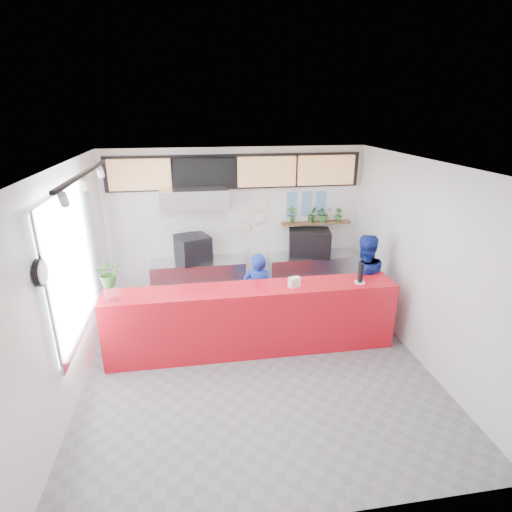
# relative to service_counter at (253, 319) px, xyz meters

# --- Properties ---
(floor) EXTENTS (5.00, 5.00, 0.00)m
(floor) POSITION_rel_service_counter_xyz_m (0.00, -0.40, -0.55)
(floor) COLOR slate
(floor) RESTS_ON ground
(ceiling) EXTENTS (5.00, 5.00, 0.00)m
(ceiling) POSITION_rel_service_counter_xyz_m (0.00, -0.40, 2.45)
(ceiling) COLOR silver
(wall_back) EXTENTS (5.00, 0.00, 5.00)m
(wall_back) POSITION_rel_service_counter_xyz_m (0.00, 2.10, 0.95)
(wall_back) COLOR white
(wall_back) RESTS_ON ground
(wall_left) EXTENTS (0.00, 5.00, 5.00)m
(wall_left) POSITION_rel_service_counter_xyz_m (-2.50, -0.40, 0.95)
(wall_left) COLOR white
(wall_left) RESTS_ON ground
(wall_right) EXTENTS (0.00, 5.00, 5.00)m
(wall_right) POSITION_rel_service_counter_xyz_m (2.50, -0.40, 0.95)
(wall_right) COLOR white
(wall_right) RESTS_ON ground
(service_counter) EXTENTS (4.50, 0.60, 1.10)m
(service_counter) POSITION_rel_service_counter_xyz_m (0.00, 0.00, 0.00)
(service_counter) COLOR red
(service_counter) RESTS_ON ground
(cream_band) EXTENTS (5.00, 0.02, 0.80)m
(cream_band) POSITION_rel_service_counter_xyz_m (0.00, 2.09, 2.05)
(cream_band) COLOR beige
(cream_band) RESTS_ON wall_back
(prep_bench) EXTENTS (1.80, 0.60, 0.90)m
(prep_bench) POSITION_rel_service_counter_xyz_m (-0.80, 1.80, -0.10)
(prep_bench) COLOR #B2B5BA
(prep_bench) RESTS_ON ground
(panini_oven) EXTENTS (0.74, 0.74, 0.51)m
(panini_oven) POSITION_rel_service_counter_xyz_m (-0.88, 1.80, 0.61)
(panini_oven) COLOR black
(panini_oven) RESTS_ON prep_bench
(extraction_hood) EXTENTS (1.20, 0.70, 0.35)m
(extraction_hood) POSITION_rel_service_counter_xyz_m (-0.80, 1.75, 1.60)
(extraction_hood) COLOR #B2B5BA
(extraction_hood) RESTS_ON ceiling
(hood_lip) EXTENTS (1.20, 0.69, 0.31)m
(hood_lip) POSITION_rel_service_counter_xyz_m (-0.80, 1.75, 1.40)
(hood_lip) COLOR #B2B5BA
(hood_lip) RESTS_ON ceiling
(right_bench) EXTENTS (1.80, 0.60, 0.90)m
(right_bench) POSITION_rel_service_counter_xyz_m (1.50, 1.80, -0.10)
(right_bench) COLOR #B2B5BA
(right_bench) RESTS_ON ground
(espresso_machine) EXTENTS (0.90, 0.72, 0.51)m
(espresso_machine) POSITION_rel_service_counter_xyz_m (1.41, 1.80, 0.61)
(espresso_machine) COLOR black
(espresso_machine) RESTS_ON right_bench
(espresso_tray) EXTENTS (0.64, 0.46, 0.06)m
(espresso_tray) POSITION_rel_service_counter_xyz_m (1.41, 1.80, 0.83)
(espresso_tray) COLOR #ADB0B5
(espresso_tray) RESTS_ON espresso_machine
(herb_shelf) EXTENTS (1.40, 0.18, 0.04)m
(herb_shelf) POSITION_rel_service_counter_xyz_m (1.60, 2.00, 0.95)
(herb_shelf) COLOR brown
(herb_shelf) RESTS_ON wall_back
(menu_board_far_left) EXTENTS (1.10, 0.10, 0.55)m
(menu_board_far_left) POSITION_rel_service_counter_xyz_m (-1.75, 1.98, 2.00)
(menu_board_far_left) COLOR tan
(menu_board_far_left) RESTS_ON wall_back
(menu_board_mid_left) EXTENTS (1.10, 0.10, 0.55)m
(menu_board_mid_left) POSITION_rel_service_counter_xyz_m (-0.59, 1.98, 2.00)
(menu_board_mid_left) COLOR black
(menu_board_mid_left) RESTS_ON wall_back
(menu_board_mid_right) EXTENTS (1.10, 0.10, 0.55)m
(menu_board_mid_right) POSITION_rel_service_counter_xyz_m (0.57, 1.98, 2.00)
(menu_board_mid_right) COLOR tan
(menu_board_mid_right) RESTS_ON wall_back
(menu_board_far_right) EXTENTS (1.10, 0.10, 0.55)m
(menu_board_far_right) POSITION_rel_service_counter_xyz_m (1.73, 1.98, 2.00)
(menu_board_far_right) COLOR tan
(menu_board_far_right) RESTS_ON wall_back
(soffit) EXTENTS (4.80, 0.04, 0.65)m
(soffit) POSITION_rel_service_counter_xyz_m (0.00, 2.06, 2.00)
(soffit) COLOR black
(soffit) RESTS_ON wall_back
(window_pane) EXTENTS (0.04, 2.20, 1.90)m
(window_pane) POSITION_rel_service_counter_xyz_m (-2.47, -0.10, 1.15)
(window_pane) COLOR silver
(window_pane) RESTS_ON wall_left
(window_frame) EXTENTS (0.03, 2.30, 2.00)m
(window_frame) POSITION_rel_service_counter_xyz_m (-2.45, -0.10, 1.15)
(window_frame) COLOR #B2B5BA
(window_frame) RESTS_ON wall_left
(wall_clock_rim) EXTENTS (0.05, 0.30, 0.30)m
(wall_clock_rim) POSITION_rel_service_counter_xyz_m (-2.46, -1.30, 1.50)
(wall_clock_rim) COLOR black
(wall_clock_rim) RESTS_ON wall_left
(wall_clock_face) EXTENTS (0.02, 0.26, 0.26)m
(wall_clock_face) POSITION_rel_service_counter_xyz_m (-2.43, -1.30, 1.50)
(wall_clock_face) COLOR white
(wall_clock_face) RESTS_ON wall_left
(track_rail) EXTENTS (0.05, 2.40, 0.04)m
(track_rail) POSITION_rel_service_counter_xyz_m (-2.10, -0.40, 2.39)
(track_rail) COLOR black
(track_rail) RESTS_ON ceiling
(dec_plate_a) EXTENTS (0.24, 0.03, 0.24)m
(dec_plate_a) POSITION_rel_service_counter_xyz_m (0.15, 2.07, 1.20)
(dec_plate_a) COLOR silver
(dec_plate_a) RESTS_ON wall_back
(dec_plate_b) EXTENTS (0.24, 0.03, 0.24)m
(dec_plate_b) POSITION_rel_service_counter_xyz_m (0.45, 2.07, 1.10)
(dec_plate_b) COLOR silver
(dec_plate_b) RESTS_ON wall_back
(dec_plate_c) EXTENTS (0.24, 0.03, 0.24)m
(dec_plate_c) POSITION_rel_service_counter_xyz_m (0.15, 2.07, 0.90)
(dec_plate_c) COLOR silver
(dec_plate_c) RESTS_ON wall_back
(dec_plate_d) EXTENTS (0.24, 0.03, 0.24)m
(dec_plate_d) POSITION_rel_service_counter_xyz_m (0.50, 2.07, 1.35)
(dec_plate_d) COLOR silver
(dec_plate_d) RESTS_ON wall_back
(photo_frame_a) EXTENTS (0.20, 0.02, 0.25)m
(photo_frame_a) POSITION_rel_service_counter_xyz_m (1.10, 2.08, 1.45)
(photo_frame_a) COLOR #598CBF
(photo_frame_a) RESTS_ON wall_back
(photo_frame_b) EXTENTS (0.20, 0.02, 0.25)m
(photo_frame_b) POSITION_rel_service_counter_xyz_m (1.40, 2.08, 1.45)
(photo_frame_b) COLOR #598CBF
(photo_frame_b) RESTS_ON wall_back
(photo_frame_c) EXTENTS (0.20, 0.02, 0.25)m
(photo_frame_c) POSITION_rel_service_counter_xyz_m (1.70, 2.08, 1.45)
(photo_frame_c) COLOR #598CBF
(photo_frame_c) RESTS_ON wall_back
(photo_frame_d) EXTENTS (0.20, 0.02, 0.25)m
(photo_frame_d) POSITION_rel_service_counter_xyz_m (1.10, 2.08, 1.20)
(photo_frame_d) COLOR #598CBF
(photo_frame_d) RESTS_ON wall_back
(photo_frame_e) EXTENTS (0.20, 0.02, 0.25)m
(photo_frame_e) POSITION_rel_service_counter_xyz_m (1.40, 2.08, 1.20)
(photo_frame_e) COLOR #598CBF
(photo_frame_e) RESTS_ON wall_back
(photo_frame_f) EXTENTS (0.20, 0.02, 0.25)m
(photo_frame_f) POSITION_rel_service_counter_xyz_m (1.70, 2.08, 1.20)
(photo_frame_f) COLOR #598CBF
(photo_frame_f) RESTS_ON wall_back
(staff_center) EXTENTS (0.59, 0.45, 1.45)m
(staff_center) POSITION_rel_service_counter_xyz_m (0.17, 0.55, 0.18)
(staff_center) COLOR navy
(staff_center) RESTS_ON ground
(staff_right) EXTENTS (0.85, 0.68, 1.71)m
(staff_right) POSITION_rel_service_counter_xyz_m (1.98, 0.45, 0.30)
(staff_right) COLOR navy
(staff_right) RESTS_ON ground
(herb_a) EXTENTS (0.18, 0.12, 0.34)m
(herb_a) POSITION_rel_service_counter_xyz_m (1.10, 2.00, 1.14)
(herb_a) COLOR #326322
(herb_a) RESTS_ON herb_shelf
(herb_b) EXTENTS (0.20, 0.16, 0.33)m
(herb_b) POSITION_rel_service_counter_xyz_m (1.51, 2.00, 1.13)
(herb_b) COLOR #326322
(herb_b) RESTS_ON herb_shelf
(herb_c) EXTENTS (0.34, 0.31, 0.34)m
(herb_c) POSITION_rel_service_counter_xyz_m (1.74, 2.00, 1.14)
(herb_c) COLOR #326322
(herb_c) RESTS_ON herb_shelf
(herb_d) EXTENTS (0.15, 0.14, 0.26)m
(herb_d) POSITION_rel_service_counter_xyz_m (2.06, 2.00, 1.10)
(herb_d) COLOR #326322
(herb_d) RESTS_ON herb_shelf
(glass_vase) EXTENTS (0.23, 0.23, 0.24)m
(glass_vase) POSITION_rel_service_counter_xyz_m (-2.04, -0.10, 0.67)
(glass_vase) COLOR silver
(glass_vase) RESTS_ON service_counter
(basil_vase) EXTENTS (0.42, 0.39, 0.40)m
(basil_vase) POSITION_rel_service_counter_xyz_m (-2.04, -0.10, 0.97)
(basil_vase) COLOR #326322
(basil_vase) RESTS_ON glass_vase
(napkin_holder) EXTENTS (0.20, 0.16, 0.15)m
(napkin_holder) POSITION_rel_service_counter_xyz_m (0.64, -0.06, 0.62)
(napkin_holder) COLOR silver
(napkin_holder) RESTS_ON service_counter
(white_plate) EXTENTS (0.22, 0.22, 0.01)m
(white_plate) POSITION_rel_service_counter_xyz_m (1.69, -0.08, 0.56)
(white_plate) COLOR silver
(white_plate) RESTS_ON service_counter
(pepper_mill) EXTENTS (0.10, 0.10, 0.31)m
(pepper_mill) POSITION_rel_service_counter_xyz_m (1.69, -0.08, 0.72)
(pepper_mill) COLOR black
(pepper_mill) RESTS_ON white_plate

